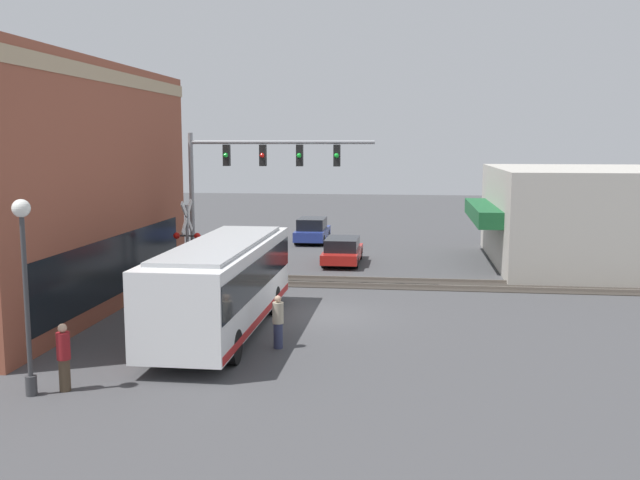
# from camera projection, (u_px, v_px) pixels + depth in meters

# --- Properties ---
(ground_plane) EXTENTS (120.00, 120.00, 0.00)m
(ground_plane) POSITION_uv_depth(u_px,v_px,m) (319.00, 315.00, 25.83)
(ground_plane) COLOR #424244
(brick_building) EXTENTS (15.70, 8.59, 9.08)m
(brick_building) POSITION_uv_depth(u_px,v_px,m) (8.00, 187.00, 26.62)
(brick_building) COLOR brown
(brick_building) RESTS_ON ground
(shop_building) EXTENTS (12.39, 10.02, 4.91)m
(shop_building) POSITION_uv_depth(u_px,v_px,m) (581.00, 216.00, 36.29)
(shop_building) COLOR #B2ADA3
(shop_building) RESTS_ON ground
(city_bus) EXTENTS (10.06, 2.59, 3.03)m
(city_bus) POSITION_uv_depth(u_px,v_px,m) (223.00, 283.00, 23.14)
(city_bus) COLOR white
(city_bus) RESTS_ON ground
(traffic_signal_gantry) EXTENTS (0.42, 7.94, 6.60)m
(traffic_signal_gantry) POSITION_uv_depth(u_px,v_px,m) (251.00, 171.00, 30.14)
(traffic_signal_gantry) COLOR gray
(traffic_signal_gantry) RESTS_ON ground
(crossing_signal) EXTENTS (1.41, 1.18, 3.81)m
(crossing_signal) POSITION_uv_depth(u_px,v_px,m) (187.00, 236.00, 29.94)
(crossing_signal) COLOR gray
(crossing_signal) RESTS_ON ground
(streetlamp) EXTENTS (0.44, 0.44, 4.86)m
(streetlamp) POSITION_uv_depth(u_px,v_px,m) (25.00, 280.00, 17.21)
(streetlamp) COLOR #38383A
(streetlamp) RESTS_ON ground
(rail_track_near) EXTENTS (2.60, 60.00, 0.15)m
(rail_track_near) POSITION_uv_depth(u_px,v_px,m) (336.00, 282.00, 31.72)
(rail_track_near) COLOR #332D28
(rail_track_near) RESTS_ON ground
(parked_car_red) EXTENTS (4.62, 1.82, 1.36)m
(parked_car_red) POSITION_uv_depth(u_px,v_px,m) (343.00, 251.00, 36.57)
(parked_car_red) COLOR #B21E19
(parked_car_red) RESTS_ON ground
(parked_car_blue) EXTENTS (4.30, 1.82, 1.54)m
(parked_car_blue) POSITION_uv_depth(u_px,v_px,m) (312.00, 231.00, 44.28)
(parked_car_blue) COLOR navy
(parked_car_blue) RESTS_ON ground
(pedestrian_by_lamp) EXTENTS (0.34, 0.34, 1.73)m
(pedestrian_by_lamp) POSITION_uv_depth(u_px,v_px,m) (64.00, 357.00, 17.80)
(pedestrian_by_lamp) COLOR #473828
(pedestrian_by_lamp) RESTS_ON ground
(pedestrian_near_bus) EXTENTS (0.34, 0.34, 1.63)m
(pedestrian_near_bus) POSITION_uv_depth(u_px,v_px,m) (278.00, 322.00, 21.52)
(pedestrian_near_bus) COLOR #2D3351
(pedestrian_near_bus) RESTS_ON ground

